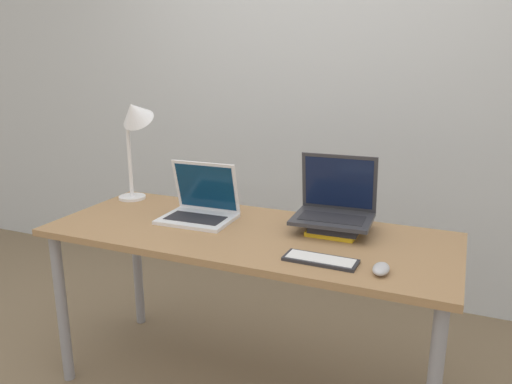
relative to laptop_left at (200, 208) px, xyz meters
name	(u,v)px	position (x,y,z in m)	size (l,w,h in m)	color
wall_back	(325,81)	(0.27, 1.10, 0.53)	(8.00, 0.05, 2.70)	silver
desk	(248,249)	(0.27, -0.07, -0.13)	(1.75, 0.70, 0.77)	#9E754C
laptop_left	(200,208)	(0.00, 0.00, 0.00)	(0.33, 0.26, 0.26)	silver
book_stack	(337,225)	(0.63, 0.08, -0.03)	(0.22, 0.26, 0.05)	gold
laptop_on_books	(335,206)	(0.61, 0.10, 0.05)	(0.34, 0.28, 0.27)	#333338
wireless_keyboard	(321,260)	(0.65, -0.27, -0.05)	(0.27, 0.11, 0.01)	#28282D
mouse	(381,269)	(0.88, -0.28, -0.04)	(0.06, 0.10, 0.03)	#B2B2B7
desk_lamp	(134,124)	(-0.43, 0.12, 0.35)	(0.23, 0.20, 0.55)	white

